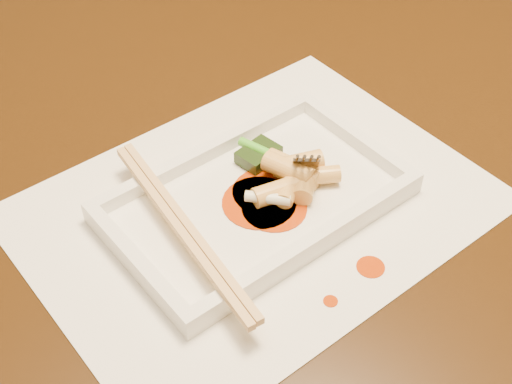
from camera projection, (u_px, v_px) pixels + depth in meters
table at (286, 201)px, 0.79m from camera, size 1.40×0.90×0.75m
placemat at (256, 207)px, 0.64m from camera, size 0.40×0.30×0.00m
sauce_splatter_a at (371, 267)px, 0.59m from camera, size 0.02×0.02×0.00m
sauce_splatter_b at (331, 301)px, 0.57m from camera, size 0.01×0.01×0.00m
plate_base at (256, 203)px, 0.64m from camera, size 0.26×0.16×0.01m
plate_rim_far at (207, 152)px, 0.67m from camera, size 0.26×0.01×0.01m
plate_rim_near at (312, 243)px, 0.59m from camera, size 0.26×0.01×0.01m
plate_rim_left at (136, 261)px, 0.58m from camera, size 0.01×0.14×0.01m
plate_rim_right at (356, 138)px, 0.69m from camera, size 0.01×0.14×0.01m
veg_piece at (259, 154)px, 0.67m from camera, size 0.04×0.03×0.01m
scallion_white at (268, 198)px, 0.62m from camera, size 0.03×0.04×0.01m
scallion_green at (278, 158)px, 0.66m from camera, size 0.03×0.08×0.01m
chopstick_a at (178, 229)px, 0.59m from camera, size 0.03×0.23×0.01m
chopstick_b at (186, 224)px, 0.59m from camera, size 0.03×0.23×0.01m
fork at (305, 94)px, 0.63m from camera, size 0.09×0.10×0.14m
sauce_blob_0 at (274, 208)px, 0.63m from camera, size 0.06×0.06×0.00m
sauce_blob_1 at (259, 202)px, 0.63m from camera, size 0.07×0.07×0.00m
sauce_blob_2 at (267, 191)px, 0.64m from camera, size 0.06×0.06×0.00m
rice_cake_0 at (297, 174)px, 0.65m from camera, size 0.03×0.04×0.02m
rice_cake_1 at (292, 168)px, 0.65m from camera, size 0.03×0.05×0.02m
rice_cake_2 at (288, 169)px, 0.64m from camera, size 0.03×0.05×0.02m
rice_cake_3 at (306, 179)px, 0.64m from camera, size 0.05×0.05×0.02m
rice_cake_4 at (279, 191)px, 0.63m from camera, size 0.05×0.03×0.02m
rice_cake_5 at (301, 163)px, 0.65m from camera, size 0.04×0.03×0.02m
rice_cake_6 at (290, 186)px, 0.63m from camera, size 0.04×0.04×0.02m
rice_cake_7 at (317, 176)px, 0.64m from camera, size 0.04×0.04×0.02m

